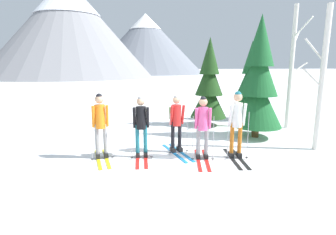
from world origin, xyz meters
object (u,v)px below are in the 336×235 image
skier_in_black (141,123)px  birch_tree_tall (292,67)px  pine_tree_mid (258,83)px  birch_tree_slender (322,79)px  pine_tree_near (209,86)px  pine_tree_far (250,85)px  skier_in_orange (100,123)px  skier_in_white (237,120)px  skier_in_red (176,120)px  skier_in_pink (203,124)px

skier_in_black → birch_tree_tall: (6.40, 2.21, 1.52)m
pine_tree_mid → birch_tree_slender: size_ratio=1.00×
pine_tree_near → birch_tree_tall: size_ratio=0.76×
birch_tree_tall → pine_tree_far: bearing=111.9°
pine_tree_mid → pine_tree_far: 3.18m
skier_in_orange → skier_in_white: bearing=-12.9°
skier_in_orange → skier_in_black: skier_in_orange is taller
skier_in_white → pine_tree_near: bearing=78.2°
skier_in_red → skier_in_pink: 0.92m
skier_in_pink → pine_tree_near: bearing=65.6°
skier_in_orange → skier_in_pink: (2.68, -0.70, -0.03)m
skier_in_red → pine_tree_near: (2.32, 3.19, 0.73)m
skier_in_red → skier_in_black: bearing=-168.9°
skier_in_white → pine_tree_near: pine_tree_near is taller
pine_tree_near → skier_in_black: bearing=-134.8°
skier_in_red → skier_in_pink: skier_in_pink is taller
skier_in_pink → birch_tree_slender: size_ratio=0.41×
skier_in_red → pine_tree_near: pine_tree_near is taller
birch_tree_tall → birch_tree_slender: 3.04m
skier_in_black → birch_tree_tall: birch_tree_tall is taller
skier_in_white → pine_tree_mid: size_ratio=0.44×
skier_in_red → pine_tree_far: pine_tree_far is taller
skier_in_red → pine_tree_near: bearing=54.0°
pine_tree_near → pine_tree_mid: size_ratio=0.87×
skier_in_white → birch_tree_tall: (3.87, 2.88, 1.43)m
skier_in_black → birch_tree_slender: 5.41m
birch_tree_tall → pine_tree_mid: bearing=-153.8°
skier_in_red → pine_tree_far: size_ratio=0.50×
skier_in_pink → pine_tree_mid: (2.68, 1.70, 0.96)m
skier_in_white → pine_tree_near: size_ratio=0.50×
skier_in_orange → pine_tree_mid: size_ratio=0.43×
pine_tree_mid → pine_tree_far: bearing=63.8°
skier_in_red → skier_in_pink: bearing=-54.0°
skier_in_red → skier_in_pink: (0.54, -0.74, 0.02)m
skier_in_orange → birch_tree_tall: bearing=15.3°
pine_tree_near → pine_tree_mid: pine_tree_mid is taller
skier_in_red → pine_tree_mid: 3.50m
skier_in_pink → pine_tree_near: size_ratio=0.47×
skier_in_white → pine_tree_near: 4.20m
birch_tree_slender → skier_in_red: bearing=169.4°
skier_in_orange → pine_tree_mid: (5.37, 1.01, 0.94)m
skier_in_orange → pine_tree_mid: 5.54m
skier_in_red → skier_in_white: 1.71m
skier_in_white → birch_tree_slender: (2.72, 0.09, 1.08)m
skier_in_black → skier_in_red: 1.08m
pine_tree_mid → birch_tree_slender: 2.01m
skier_in_black → pine_tree_near: pine_tree_near is taller
pine_tree_near → birch_tree_slender: (1.88, -3.98, 0.45)m
pine_tree_mid → birch_tree_tall: bearing=26.2°
skier_in_white → birch_tree_slender: bearing=1.8°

